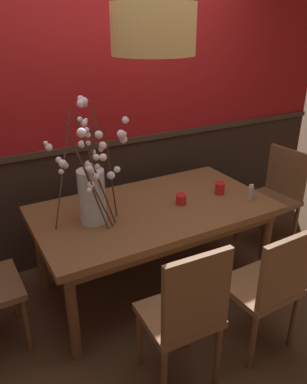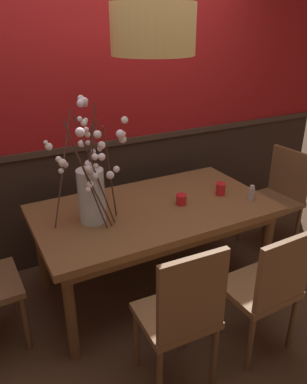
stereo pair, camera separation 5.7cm
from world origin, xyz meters
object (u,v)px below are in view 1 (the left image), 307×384
condiment_bottle (251,192)px  chair_far_side_left (80,196)px  candle_holder_nearer_edge (220,188)px  pendant_lamp (153,29)px  chair_near_side_right (268,285)px  dining_table (154,216)px  chair_near_side_left (186,312)px  candle_holder_nearer_center (181,199)px  vase_with_blossoms (92,189)px  chair_head_east_end (276,193)px

condiment_bottle → chair_far_side_left: bearing=131.1°
candle_holder_nearer_edge → pendant_lamp: (-0.62, -0.01, 1.19)m
chair_near_side_right → pendant_lamp: 1.72m
dining_table → chair_near_side_right: (0.31, -0.92, -0.14)m
chair_near_side_left → pendant_lamp: bearing=72.6°
dining_table → candle_holder_nearer_center: (0.21, -0.06, 0.12)m
chair_far_side_left → vase_with_blossoms: (-0.19, -0.90, 0.46)m
pendant_lamp → chair_head_east_end: bearing=4.2°
chair_far_side_left → condiment_bottle: chair_far_side_left is taller
dining_table → chair_far_side_left: bearing=107.5°
candle_holder_nearer_edge → chair_far_side_left: bearing=132.0°
chair_head_east_end → candle_holder_nearer_edge: (-0.76, -0.09, 0.25)m
chair_far_side_left → dining_table: bearing=-72.5°
condiment_bottle → pendant_lamp: bearing=166.2°
chair_far_side_left → pendant_lamp: size_ratio=1.14×
chair_head_east_end → candle_holder_nearer_center: bearing=-175.1°
chair_near_side_right → chair_near_side_left: 0.61m
vase_with_blossoms → candle_holder_nearer_edge: bearing=-3.4°
condiment_bottle → dining_table: bearing=160.6°
chair_head_east_end → chair_far_side_left: (-1.63, 0.87, -0.01)m
chair_near_side_left → candle_holder_nearer_center: bearing=58.8°
chair_near_side_left → pendant_lamp: size_ratio=1.22×
dining_table → chair_near_side_left: chair_near_side_left is taller
chair_near_side_left → chair_far_side_left: chair_near_side_left is taller
chair_near_side_right → candle_holder_nearer_center: chair_near_side_right is taller
chair_near_side_left → vase_with_blossoms: size_ratio=1.16×
chair_near_side_left → candle_holder_nearer_edge: chair_near_side_left is taller
dining_table → candle_holder_nearer_edge: 0.60m
vase_with_blossoms → candle_holder_nearer_edge: size_ratio=8.42×
dining_table → pendant_lamp: 1.32m
chair_head_east_end → candle_holder_nearer_center: (-1.14, -0.10, 0.24)m
dining_table → condiment_bottle: (0.73, -0.26, 0.14)m
candle_holder_nearer_center → vase_with_blossoms: bearing=174.3°
dining_table → chair_near_side_right: 0.98m
chair_head_east_end → vase_with_blossoms: size_ratio=1.12×
chair_near_side_right → vase_with_blossoms: size_ratio=1.08×
chair_near_side_right → chair_head_east_end: 1.41m
chair_head_east_end → chair_far_side_left: chair_head_east_end is taller
chair_near_side_left → chair_head_east_end: (1.65, 0.94, -0.01)m
chair_near_side_left → pendant_lamp: pendant_lamp is taller
dining_table → vase_with_blossoms: bearing=179.4°
chair_near_side_left → candle_holder_nearer_center: chair_near_side_left is taller
dining_table → chair_head_east_end: bearing=1.5°
chair_head_east_end → vase_with_blossoms: vase_with_blossoms is taller
pendant_lamp → candle_holder_nearer_center: bearing=1.2°
chair_head_east_end → candle_holder_nearer_edge: chair_head_east_end is taller
chair_near_side_right → vase_with_blossoms: vase_with_blossoms is taller
condiment_bottle → candle_holder_nearer_center: bearing=159.6°
chair_far_side_left → candle_holder_nearer_center: size_ratio=10.79×
pendant_lamp → chair_near_side_right: bearing=-67.6°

